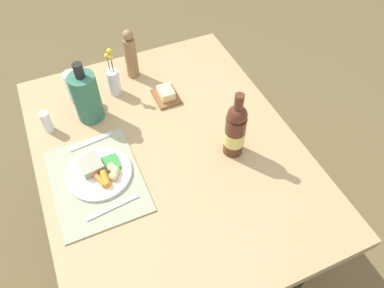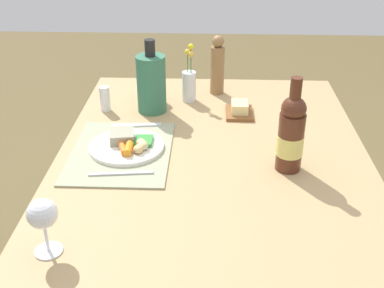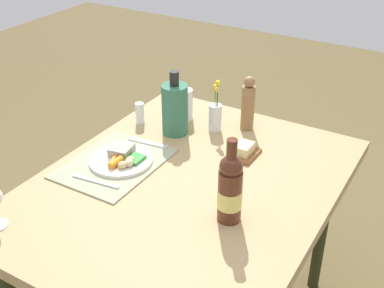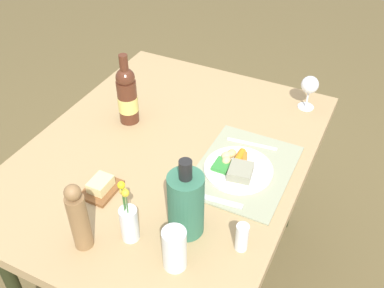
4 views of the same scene
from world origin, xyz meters
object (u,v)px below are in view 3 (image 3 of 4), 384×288
wine_bottle (230,188)px  water_tumbler (185,106)px  knife (96,181)px  butter_dish (244,151)px  flower_vase (215,115)px  dining_table (185,198)px  pepper_mill (248,104)px  cooler_bottle (175,108)px  dinner_plate (122,158)px  fork (148,143)px  salt_shaker (140,113)px

wine_bottle → water_tumbler: 0.72m
knife → butter_dish: 0.57m
flower_vase → water_tumbler: (-0.03, -0.16, -0.01)m
dining_table → knife: (0.17, -0.27, 0.07)m
wine_bottle → water_tumbler: bearing=-137.5°
pepper_mill → cooler_bottle: cooler_bottle is taller
dinner_plate → butter_dish: (-0.28, 0.37, -0.00)m
dining_table → cooler_bottle: 0.41m
dining_table → pepper_mill: bearing=178.3°
dinner_plate → flower_vase: flower_vase is taller
fork → wine_bottle: wine_bottle is taller
wine_bottle → butter_dish: size_ratio=2.24×
dinner_plate → wine_bottle: (0.10, 0.50, 0.10)m
knife → cooler_bottle: 0.48m
dinner_plate → flower_vase: size_ratio=1.05×
fork → pepper_mill: size_ratio=0.72×
fork → dinner_plate: bearing=-8.2°
water_tumbler → cooler_bottle: cooler_bottle is taller
fork → pepper_mill: pepper_mill is taller
knife → pepper_mill: pepper_mill is taller
wine_bottle → pepper_mill: (-0.58, -0.21, -0.00)m
water_tumbler → pepper_mill: 0.28m
dinner_plate → butter_dish: bearing=127.4°
pepper_mill → salt_shaker: size_ratio=2.51×
dinner_plate → knife: dinner_plate is taller
dining_table → fork: size_ratio=7.34×
water_tumbler → cooler_bottle: (0.13, 0.03, 0.05)m
dining_table → cooler_bottle: (-0.30, -0.23, 0.18)m
water_tumbler → salt_shaker: bearing=-47.1°
wine_bottle → butter_dish: bearing=-161.2°
wine_bottle → water_tumbler: wine_bottle is taller
fork → water_tumbler: water_tumbler is taller
butter_dish → cooler_bottle: bearing=-93.6°
fork → flower_vase: bearing=138.5°
water_tumbler → cooler_bottle: size_ratio=0.51×
fork → salt_shaker: size_ratio=1.82×
dinner_plate → butter_dish: dinner_plate is taller
dining_table → cooler_bottle: size_ratio=4.63×
flower_vase → salt_shaker: 0.33m
wine_bottle → water_tumbler: (-0.53, -0.48, -0.06)m
fork → knife: same height
dinner_plate → water_tumbler: bearing=177.9°
knife → wine_bottle: size_ratio=0.65×
pepper_mill → salt_shaker: (0.19, -0.42, -0.07)m
knife → salt_shaker: bearing=-170.0°
butter_dish → salt_shaker: bearing=-91.7°
knife → wine_bottle: wine_bottle is taller
wine_bottle → dining_table: bearing=-114.6°
knife → cooler_bottle: bearing=168.5°
salt_shaker → fork: bearing=45.0°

